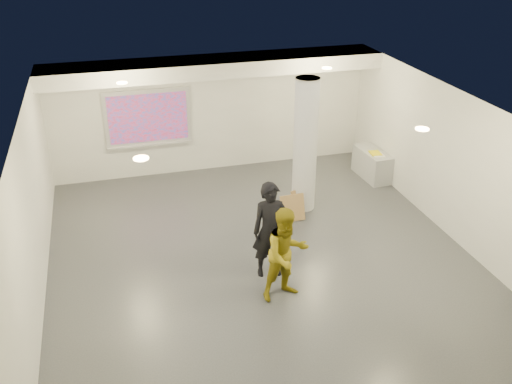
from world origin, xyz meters
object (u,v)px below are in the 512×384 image
object	(u,v)px
man	(286,254)
credenza	(372,164)
column	(305,146)
projection_screen	(148,118)
woman	(271,230)

from	to	relation	value
man	credenza	bearing A→B (deg)	36.81
column	projection_screen	xyz separation A→B (m)	(-3.10, 2.65, 0.03)
man	woman	bearing A→B (deg)	82.85
column	woman	size ratio (longest dim) A/B	1.63
projection_screen	man	distance (m)	5.98
column	woman	xyz separation A→B (m)	(-1.48, -2.32, -0.58)
column	projection_screen	bearing A→B (deg)	139.44
woman	projection_screen	bearing A→B (deg)	113.25
column	man	distance (m)	3.43
projection_screen	woman	distance (m)	5.27
column	man	bearing A→B (deg)	-115.04
column	man	size ratio (longest dim) A/B	1.76
column	credenza	xyz separation A→B (m)	(2.22, 1.06, -1.15)
projection_screen	woman	world-z (taller)	projection_screen
projection_screen	man	bearing A→B (deg)	-73.65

